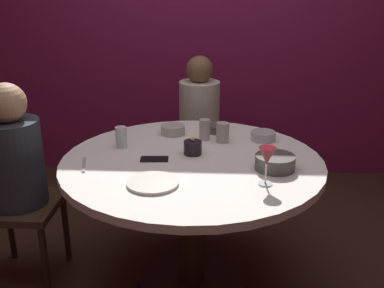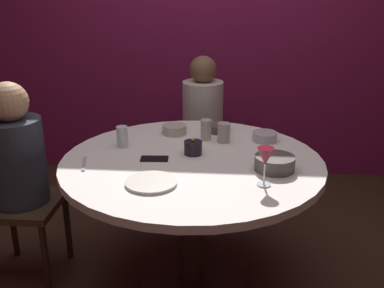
{
  "view_description": "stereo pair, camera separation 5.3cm",
  "coord_description": "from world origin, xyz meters",
  "px_view_note": "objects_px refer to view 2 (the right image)",
  "views": [
    {
      "loc": [
        0.11,
        -2.1,
        1.59
      ],
      "look_at": [
        0.0,
        0.0,
        0.83
      ],
      "focal_mm": 41.55,
      "sensor_mm": 36.0,
      "label": 1
    },
    {
      "loc": [
        0.17,
        -2.09,
        1.59
      ],
      "look_at": [
        0.0,
        0.0,
        0.83
      ],
      "focal_mm": 41.55,
      "sensor_mm": 36.0,
      "label": 2
    }
  ],
  "objects_px": {
    "bowl_serving_large": "(265,136)",
    "cup_by_left_diner": "(206,130)",
    "candle_holder": "(194,148)",
    "cup_by_right_diner": "(122,137)",
    "dining_table": "(192,186)",
    "cell_phone": "(154,159)",
    "dinner_plate": "(151,182)",
    "seated_diner_back": "(203,115)",
    "bowl_small_white": "(275,163)",
    "bowl_sauce_side": "(219,128)",
    "bowl_salad_center": "(175,129)",
    "wine_glass": "(265,158)",
    "cup_near_candle": "(224,133)",
    "seated_diner_left": "(17,161)"
  },
  "relations": [
    {
      "from": "cup_near_candle",
      "to": "cell_phone",
      "type": "bearing_deg",
      "value": -140.03
    },
    {
      "from": "bowl_salad_center",
      "to": "cup_near_candle",
      "type": "relative_size",
      "value": 1.28
    },
    {
      "from": "candle_holder",
      "to": "cell_phone",
      "type": "relative_size",
      "value": 0.68
    },
    {
      "from": "bowl_serving_large",
      "to": "cup_by_right_diner",
      "type": "height_order",
      "value": "cup_by_right_diner"
    },
    {
      "from": "wine_glass",
      "to": "dinner_plate",
      "type": "bearing_deg",
      "value": -177.0
    },
    {
      "from": "dinner_plate",
      "to": "bowl_small_white",
      "type": "height_order",
      "value": "bowl_small_white"
    },
    {
      "from": "bowl_serving_large",
      "to": "cell_phone",
      "type": "bearing_deg",
      "value": -150.14
    },
    {
      "from": "candle_holder",
      "to": "cup_by_left_diner",
      "type": "xyz_separation_m",
      "value": [
        0.05,
        0.23,
        0.02
      ]
    },
    {
      "from": "bowl_salad_center",
      "to": "bowl_serving_large",
      "type": "bearing_deg",
      "value": -8.76
    },
    {
      "from": "dinner_plate",
      "to": "bowl_sauce_side",
      "type": "xyz_separation_m",
      "value": [
        0.28,
        0.76,
        0.02
      ]
    },
    {
      "from": "bowl_serving_large",
      "to": "cup_by_left_diner",
      "type": "distance_m",
      "value": 0.34
    },
    {
      "from": "bowl_small_white",
      "to": "cup_by_left_diner",
      "type": "xyz_separation_m",
      "value": [
        -0.35,
        0.41,
        0.03
      ]
    },
    {
      "from": "cup_by_right_diner",
      "to": "bowl_small_white",
      "type": "bearing_deg",
      "value": -18.05
    },
    {
      "from": "bowl_sauce_side",
      "to": "bowl_serving_large",
      "type": "bearing_deg",
      "value": -27.72
    },
    {
      "from": "dinner_plate",
      "to": "seated_diner_back",
      "type": "bearing_deg",
      "value": 82.96
    },
    {
      "from": "cup_by_right_diner",
      "to": "candle_holder",
      "type": "bearing_deg",
      "value": -12.0
    },
    {
      "from": "dinner_plate",
      "to": "cup_by_right_diner",
      "type": "bearing_deg",
      "value": 116.93
    },
    {
      "from": "cup_near_candle",
      "to": "bowl_sauce_side",
      "type": "bearing_deg",
      "value": 99.77
    },
    {
      "from": "dining_table",
      "to": "bowl_serving_large",
      "type": "relative_size",
      "value": 9.54
    },
    {
      "from": "bowl_salad_center",
      "to": "cup_near_candle",
      "type": "height_order",
      "value": "cup_near_candle"
    },
    {
      "from": "dining_table",
      "to": "seated_diner_back",
      "type": "distance_m",
      "value": 0.97
    },
    {
      "from": "dining_table",
      "to": "seated_diner_back",
      "type": "relative_size",
      "value": 1.19
    },
    {
      "from": "cell_phone",
      "to": "bowl_salad_center",
      "type": "relative_size",
      "value": 0.98
    },
    {
      "from": "candle_holder",
      "to": "bowl_salad_center",
      "type": "bearing_deg",
      "value": 113.25
    },
    {
      "from": "bowl_sauce_side",
      "to": "cup_by_right_diner",
      "type": "bearing_deg",
      "value": -150.49
    },
    {
      "from": "bowl_serving_large",
      "to": "bowl_salad_center",
      "type": "xyz_separation_m",
      "value": [
        -0.52,
        0.08,
        0.0
      ]
    },
    {
      "from": "cup_by_right_diner",
      "to": "bowl_serving_large",
      "type": "bearing_deg",
      "value": 11.32
    },
    {
      "from": "candle_holder",
      "to": "bowl_small_white",
      "type": "bearing_deg",
      "value": -23.65
    },
    {
      "from": "dining_table",
      "to": "wine_glass",
      "type": "bearing_deg",
      "value": -39.95
    },
    {
      "from": "candle_holder",
      "to": "dinner_plate",
      "type": "height_order",
      "value": "candle_holder"
    },
    {
      "from": "seated_diner_back",
      "to": "bowl_salad_center",
      "type": "relative_size",
      "value": 7.89
    },
    {
      "from": "seated_diner_back",
      "to": "cup_by_left_diner",
      "type": "xyz_separation_m",
      "value": [
        0.06,
        -0.67,
        0.11
      ]
    },
    {
      "from": "dinner_plate",
      "to": "bowl_salad_center",
      "type": "xyz_separation_m",
      "value": [
        0.02,
        0.7,
        0.02
      ]
    },
    {
      "from": "bowl_serving_large",
      "to": "cup_by_left_diner",
      "type": "bearing_deg",
      "value": -178.06
    },
    {
      "from": "dining_table",
      "to": "cup_by_left_diner",
      "type": "relative_size",
      "value": 11.17
    },
    {
      "from": "dining_table",
      "to": "bowl_sauce_side",
      "type": "xyz_separation_m",
      "value": [
        0.13,
        0.44,
        0.18
      ]
    },
    {
      "from": "bowl_serving_large",
      "to": "bowl_small_white",
      "type": "bearing_deg",
      "value": -87.76
    },
    {
      "from": "dining_table",
      "to": "seated_diner_left",
      "type": "xyz_separation_m",
      "value": [
        -0.93,
        0.0,
        0.11
      ]
    },
    {
      "from": "cell_phone",
      "to": "bowl_serving_large",
      "type": "distance_m",
      "value": 0.67
    },
    {
      "from": "dining_table",
      "to": "bowl_small_white",
      "type": "distance_m",
      "value": 0.46
    },
    {
      "from": "wine_glass",
      "to": "cell_phone",
      "type": "bearing_deg",
      "value": 153.78
    },
    {
      "from": "cell_phone",
      "to": "cup_by_right_diner",
      "type": "distance_m",
      "value": 0.27
    },
    {
      "from": "bowl_small_white",
      "to": "cup_by_left_diner",
      "type": "relative_size",
      "value": 1.61
    },
    {
      "from": "bowl_salad_center",
      "to": "bowl_small_white",
      "type": "distance_m",
      "value": 0.73
    },
    {
      "from": "candle_holder",
      "to": "cup_by_right_diner",
      "type": "bearing_deg",
      "value": 168.0
    },
    {
      "from": "bowl_small_white",
      "to": "bowl_sauce_side",
      "type": "height_order",
      "value": "bowl_small_white"
    },
    {
      "from": "bowl_small_white",
      "to": "bowl_sauce_side",
      "type": "bearing_deg",
      "value": 116.66
    },
    {
      "from": "cell_phone",
      "to": "bowl_salad_center",
      "type": "height_order",
      "value": "bowl_salad_center"
    },
    {
      "from": "seated_diner_left",
      "to": "candle_holder",
      "type": "xyz_separation_m",
      "value": [
        0.94,
        0.07,
        0.08
      ]
    },
    {
      "from": "cup_by_right_diner",
      "to": "cup_by_left_diner",
      "type": "bearing_deg",
      "value": 17.94
    }
  ]
}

